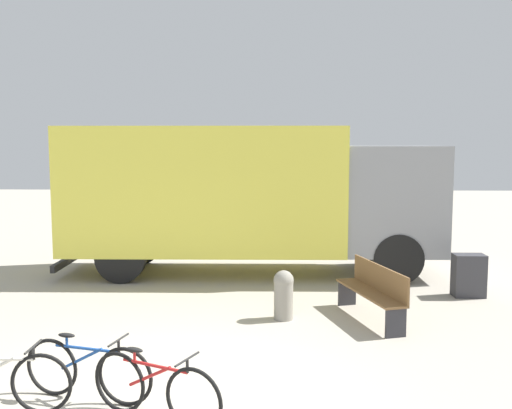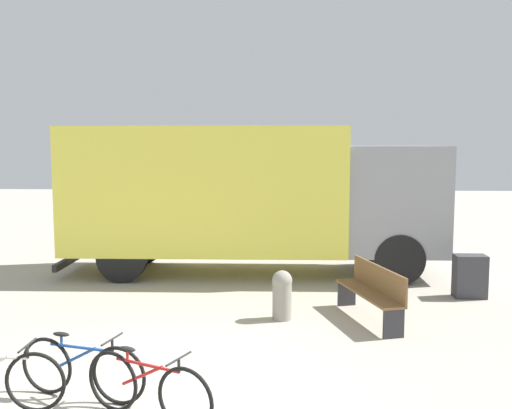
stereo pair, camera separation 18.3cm
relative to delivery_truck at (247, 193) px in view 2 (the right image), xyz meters
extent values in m
plane|color=#A8A091|center=(-0.70, -6.41, -1.86)|extent=(60.00, 60.00, 0.00)
cube|color=#EAE04C|center=(-0.94, -0.01, 0.08)|extent=(6.28, 2.34, 2.81)
cube|color=gray|center=(3.28, 0.05, -0.13)|extent=(2.21, 2.19, 2.39)
cube|color=black|center=(-4.12, -0.06, -1.57)|extent=(0.13, 2.14, 0.16)
cylinder|color=black|center=(3.26, 1.01, -1.33)|extent=(1.08, 0.30, 1.08)
cylinder|color=black|center=(3.29, -0.92, -1.33)|extent=(1.08, 0.30, 1.08)
cylinder|color=black|center=(-2.67, 0.93, -1.33)|extent=(1.08, 0.30, 1.08)
cylinder|color=black|center=(-2.64, -1.00, -1.33)|extent=(1.08, 0.30, 1.08)
cube|color=brown|center=(2.26, -3.47, -1.39)|extent=(0.93, 1.98, 0.04)
cube|color=brown|center=(2.44, -3.42, -1.17)|extent=(0.58, 1.87, 0.48)
cube|color=#2D2D33|center=(2.52, -4.36, -1.64)|extent=(0.34, 0.14, 0.46)
cube|color=#2D2D33|center=(2.00, -2.59, -1.64)|extent=(0.34, 0.14, 0.46)
torus|color=black|center=(-1.93, -6.99, -1.52)|extent=(0.69, 0.05, 0.69)
cylinder|color=black|center=(-2.00, -6.99, -1.17)|extent=(0.03, 0.03, 0.15)
cylinder|color=black|center=(-2.00, -6.99, -1.10)|extent=(0.03, 0.44, 0.02)
torus|color=black|center=(-2.00, -6.52, -1.52)|extent=(0.68, 0.22, 0.69)
torus|color=black|center=(-1.05, -6.77, -1.52)|extent=(0.68, 0.22, 0.69)
cylinder|color=#1E4C9E|center=(-1.52, -6.64, -1.24)|extent=(0.81, 0.25, 0.04)
cylinder|color=#1E4C9E|center=(-1.60, -6.62, -1.37)|extent=(0.54, 0.18, 0.32)
cylinder|color=#1E4C9E|center=(-1.78, -6.57, -1.18)|extent=(0.03, 0.03, 0.11)
ellipsoid|color=black|center=(-1.78, -6.57, -1.11)|extent=(0.24, 0.14, 0.05)
cylinder|color=black|center=(-1.12, -6.75, -1.17)|extent=(0.03, 0.03, 0.15)
cylinder|color=black|center=(-1.12, -6.75, -1.10)|extent=(0.14, 0.43, 0.02)
torus|color=black|center=(-1.08, -6.92, -1.52)|extent=(0.65, 0.33, 0.69)
torus|color=black|center=(-0.19, -7.33, -1.52)|extent=(0.65, 0.33, 0.69)
cylinder|color=red|center=(-0.63, -7.13, -1.24)|extent=(0.77, 0.38, 0.04)
cylinder|color=red|center=(-0.70, -7.10, -1.37)|extent=(0.52, 0.26, 0.32)
cylinder|color=red|center=(-0.88, -7.02, -1.18)|extent=(0.03, 0.03, 0.11)
ellipsoid|color=black|center=(-0.88, -7.02, -1.11)|extent=(0.24, 0.17, 0.05)
cylinder|color=black|center=(-0.26, -7.30, -1.17)|extent=(0.03, 0.03, 0.15)
cylinder|color=black|center=(-0.26, -7.30, -1.10)|extent=(0.21, 0.41, 0.02)
cylinder|color=gray|center=(0.81, -3.47, -1.53)|extent=(0.33, 0.33, 0.67)
sphere|color=gray|center=(0.81, -3.47, -1.19)|extent=(0.34, 0.34, 0.34)
cube|color=#38383D|center=(4.46, -1.91, -1.45)|extent=(0.60, 0.37, 0.84)
camera|label=1|loc=(0.62, -12.96, 1.12)|focal=40.00mm
camera|label=2|loc=(0.81, -12.95, 1.12)|focal=40.00mm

